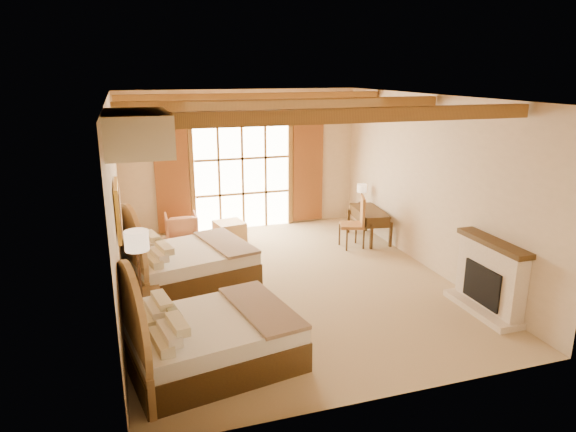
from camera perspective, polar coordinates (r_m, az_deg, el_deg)
name	(u,v)px	position (r m, az deg, el deg)	size (l,w,h in m)	color
floor	(288,282)	(9.14, -0.04, -7.36)	(7.00, 7.00, 0.00)	tan
wall_back	(242,160)	(11.95, -5.17, 6.18)	(5.50, 5.50, 0.00)	beige
wall_left	(116,207)	(8.25, -18.57, 0.96)	(7.00, 7.00, 0.00)	beige
wall_right	(430,184)	(9.80, 15.49, 3.50)	(7.00, 7.00, 0.00)	beige
ceiling	(288,97)	(8.40, -0.04, 13.11)	(7.00, 7.00, 0.00)	#B56D3B
ceiling_beams	(288,104)	(8.41, -0.04, 12.30)	(5.39, 4.60, 0.18)	olive
french_doors	(243,176)	(11.95, -5.07, 4.48)	(3.95, 0.08, 2.60)	white
fireplace	(489,280)	(8.49, 21.40, -6.67)	(0.46, 1.40, 1.16)	beige
painting	(118,210)	(7.48, -18.33, 0.68)	(0.06, 0.95, 0.75)	gold
canopy_valance	(137,132)	(6.03, -16.42, 8.97)	(0.70, 1.40, 0.45)	#EEE5C0
bed_near	(200,336)	(6.68, -9.72, -13.04)	(2.29, 1.87, 1.34)	#4C3414
bed_far	(181,262)	(9.11, -11.86, -5.02)	(2.40, 1.99, 1.36)	#4C3414
nightstand	(145,312)	(7.73, -15.63, -10.20)	(0.48, 0.48, 0.58)	#4C3414
floor_lamp	(137,247)	(7.24, -16.42, -3.35)	(0.33, 0.33, 1.54)	#362519
armchair	(181,227)	(11.40, -11.77, -1.24)	(0.67, 0.68, 0.62)	#BF7853
ottoman	(230,231)	(11.27, -6.50, -1.71)	(0.59, 0.59, 0.43)	#AC814D
desk	(369,224)	(11.39, 8.96, -0.84)	(0.71, 1.32, 0.68)	#4C3414
desk_chair	(353,232)	(10.87, 7.22, -1.72)	(0.62, 0.61, 1.09)	olive
desk_lamp	(362,189)	(11.77, 8.21, 3.00)	(0.22, 0.22, 0.44)	#362519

